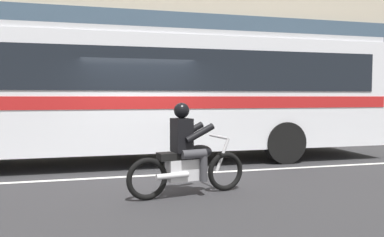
% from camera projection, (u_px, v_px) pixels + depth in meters
% --- Properties ---
extents(ground_plane, '(60.00, 60.00, 0.00)m').
position_uv_depth(ground_plane, '(140.00, 171.00, 8.48)').
color(ground_plane, '#2B2B2D').
extents(sidewalk_curb, '(28.00, 3.80, 0.15)m').
position_uv_depth(sidewalk_curb, '(123.00, 141.00, 13.41)').
color(sidewalk_curb, '#B7B2A8').
rests_on(sidewalk_curb, ground_plane).
extents(lane_center_stripe, '(26.60, 0.14, 0.01)m').
position_uv_depth(lane_center_stripe, '(143.00, 176.00, 7.90)').
color(lane_center_stripe, silver).
rests_on(lane_center_stripe, ground_plane).
extents(transit_bus, '(13.04, 2.63, 3.22)m').
position_uv_depth(transit_bus, '(135.00, 88.00, 9.53)').
color(transit_bus, silver).
rests_on(transit_bus, ground_plane).
extents(motorcycle_with_rider, '(2.12, 0.74, 1.56)m').
position_uv_depth(motorcycle_with_rider, '(187.00, 157.00, 6.32)').
color(motorcycle_with_rider, black).
rests_on(motorcycle_with_rider, ground_plane).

